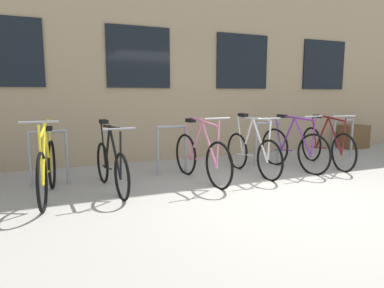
{
  "coord_description": "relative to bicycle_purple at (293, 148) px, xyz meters",
  "views": [
    {
      "loc": [
        -2.91,
        -3.67,
        1.4
      ],
      "look_at": [
        -0.7,
        1.6,
        0.56
      ],
      "focal_mm": 31.78,
      "sensor_mm": 36.0,
      "label": 1
    }
  ],
  "objects": [
    {
      "name": "bicycle_purple",
      "position": [
        0.0,
        0.0,
        0.0
      ],
      "size": [
        0.44,
        1.73,
        1.05
      ],
      "color": "black",
      "rests_on": "ground"
    },
    {
      "name": "bicycle_yellow",
      "position": [
        -4.26,
        -0.17,
        -0.0
      ],
      "size": [
        0.44,
        1.82,
        1.11
      ],
      "color": "black",
      "rests_on": "ground"
    },
    {
      "name": "bicycle_white",
      "position": [
        -0.92,
        -0.03,
        -0.01
      ],
      "size": [
        0.44,
        1.71,
        1.08
      ],
      "color": "black",
      "rests_on": "ground"
    },
    {
      "name": "bicycle_pink",
      "position": [
        -1.95,
        -0.12,
        -0.0
      ],
      "size": [
        0.44,
        1.8,
        1.08
      ],
      "color": "black",
      "rests_on": "ground"
    },
    {
      "name": "bicycle_maroon",
      "position": [
        0.83,
        0.01,
        -0.01
      ],
      "size": [
        0.5,
        1.79,
        1.04
      ],
      "color": "black",
      "rests_on": "ground"
    },
    {
      "name": "storefront_building",
      "position": [
        -1.27,
        4.76,
        2.8
      ],
      "size": [
        28.0,
        5.97,
        6.41
      ],
      "color": "tan",
      "rests_on": "ground"
    },
    {
      "name": "planter_box",
      "position": [
        3.15,
        1.44,
        -0.1
      ],
      "size": [
        0.7,
        0.44,
        0.6
      ],
      "primitive_type": "cube",
      "color": "brown",
      "rests_on": "ground"
    },
    {
      "name": "bike_rack",
      "position": [
        -1.24,
        0.49,
        0.12
      ],
      "size": [
        6.57,
        0.05,
        0.87
      ],
      "color": "gray",
      "rests_on": "ground"
    },
    {
      "name": "ground_plane",
      "position": [
        -1.27,
        -1.41,
        -0.4
      ],
      "size": [
        42.0,
        42.0,
        0.0
      ],
      "primitive_type": "plane",
      "color": "#9E998E"
    },
    {
      "name": "bicycle_black",
      "position": [
        -3.4,
        -0.11,
        -0.03
      ],
      "size": [
        0.44,
        1.73,
        1.04
      ],
      "color": "black",
      "rests_on": "ground"
    }
  ]
}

